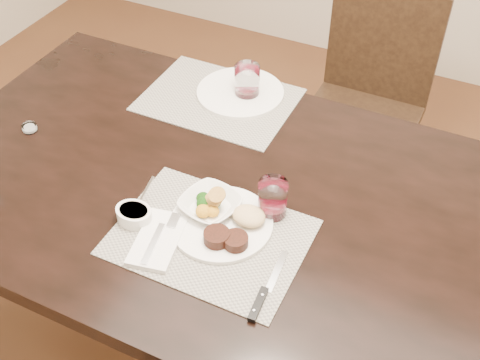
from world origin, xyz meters
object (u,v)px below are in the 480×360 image
at_px(dinner_plate, 225,223).
at_px(wine_glass_near, 273,200).
at_px(cracker_bowl, 210,204).
at_px(chair_far, 369,95).
at_px(far_plate, 240,92).
at_px(steak_knife, 263,296).

height_order(dinner_plate, wine_glass_near, wine_glass_near).
bearing_deg(dinner_plate, cracker_bowl, 124.32).
distance_m(dinner_plate, wine_glass_near, 0.13).
height_order(chair_far, dinner_plate, chair_far).
bearing_deg(far_plate, chair_far, 60.91).
distance_m(chair_far, dinner_plate, 1.09).
distance_m(chair_far, cracker_bowl, 1.06).
xyz_separation_m(chair_far, cracker_bowl, (-0.14, -1.02, 0.27)).
distance_m(dinner_plate, steak_knife, 0.23).
bearing_deg(steak_knife, wine_glass_near, 104.44).
relative_size(steak_knife, cracker_bowl, 1.23).
bearing_deg(far_plate, wine_glass_near, -55.47).
distance_m(steak_knife, cracker_bowl, 0.30).
height_order(cracker_bowl, far_plate, cracker_bowl).
relative_size(chair_far, dinner_plate, 3.52).
xyz_separation_m(chair_far, wine_glass_near, (0.00, -0.96, 0.30)).
xyz_separation_m(chair_far, steak_knife, (0.09, -1.21, 0.26)).
relative_size(dinner_plate, steak_knife, 1.20).
xyz_separation_m(steak_knife, wine_glass_near, (-0.08, 0.25, 0.04)).
relative_size(dinner_plate, cracker_bowl, 1.48).
bearing_deg(steak_knife, dinner_plate, 133.66).
bearing_deg(chair_far, far_plate, -119.09).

